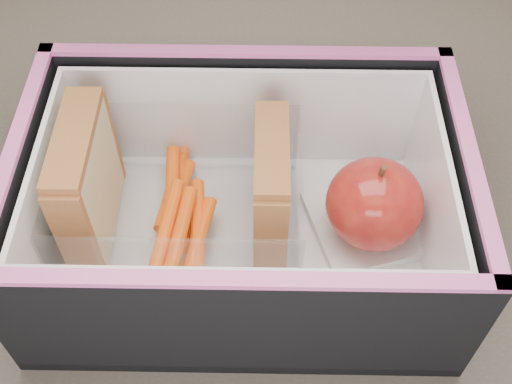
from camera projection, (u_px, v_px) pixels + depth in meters
kitchen_table at (307, 251)px, 0.64m from camera, size 1.20×0.80×0.75m
lunch_bag at (243, 193)px, 0.48m from camera, size 0.32×0.32×0.30m
plastic_tub at (181, 199)px, 0.50m from camera, size 0.18×0.13×0.08m
sandwich_left at (87, 183)px, 0.48m from camera, size 0.03×0.10×0.11m
sandwich_right at (271, 188)px, 0.48m from camera, size 0.02×0.09×0.10m
carrot_sticks at (181, 215)px, 0.51m from camera, size 0.05×0.16×0.03m
paper_napkin at (364, 224)px, 0.52m from camera, size 0.10×0.10×0.01m
red_apple at (374, 204)px, 0.49m from camera, size 0.09×0.09×0.08m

